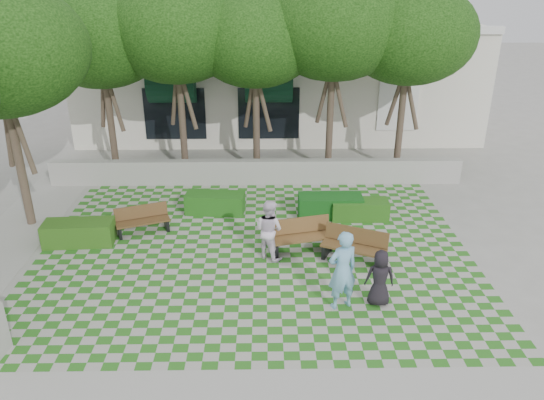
{
  "coord_description": "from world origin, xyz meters",
  "views": [
    {
      "loc": [
        0.29,
        -11.98,
        7.37
      ],
      "look_at": [
        0.5,
        1.5,
        1.4
      ],
      "focal_mm": 35.0,
      "sensor_mm": 36.0,
      "label": 1
    }
  ],
  "objects_px": {
    "hedge_midright": "(330,206)",
    "hedge_west": "(79,233)",
    "hedge_east": "(360,209)",
    "bench_mid": "(301,236)",
    "hedge_midleft": "(215,203)",
    "bench_west": "(142,220)",
    "person_blue": "(342,270)",
    "person_white": "(269,230)",
    "bench_east": "(354,246)",
    "person_dark": "(380,278)"
  },
  "relations": [
    {
      "from": "hedge_midright",
      "to": "hedge_midleft",
      "type": "distance_m",
      "value": 3.71
    },
    {
      "from": "person_blue",
      "to": "hedge_east",
      "type": "bearing_deg",
      "value": -124.88
    },
    {
      "from": "hedge_midleft",
      "to": "person_dark",
      "type": "relative_size",
      "value": 1.34
    },
    {
      "from": "bench_mid",
      "to": "person_white",
      "type": "height_order",
      "value": "person_white"
    },
    {
      "from": "person_dark",
      "to": "person_white",
      "type": "bearing_deg",
      "value": -37.25
    },
    {
      "from": "hedge_west",
      "to": "hedge_east",
      "type": "bearing_deg",
      "value": 10.37
    },
    {
      "from": "bench_west",
      "to": "person_blue",
      "type": "bearing_deg",
      "value": -56.19
    },
    {
      "from": "hedge_midright",
      "to": "person_dark",
      "type": "relative_size",
      "value": 1.43
    },
    {
      "from": "bench_east",
      "to": "hedge_east",
      "type": "bearing_deg",
      "value": 102.0
    },
    {
      "from": "hedge_midright",
      "to": "hedge_midleft",
      "type": "relative_size",
      "value": 1.07
    },
    {
      "from": "hedge_east",
      "to": "hedge_midright",
      "type": "xyz_separation_m",
      "value": [
        -0.91,
        0.19,
        0.04
      ]
    },
    {
      "from": "bench_mid",
      "to": "person_dark",
      "type": "height_order",
      "value": "person_dark"
    },
    {
      "from": "bench_mid",
      "to": "person_white",
      "type": "distance_m",
      "value": 1.05
    },
    {
      "from": "bench_mid",
      "to": "hedge_midleft",
      "type": "height_order",
      "value": "bench_mid"
    },
    {
      "from": "hedge_east",
      "to": "person_white",
      "type": "bearing_deg",
      "value": -140.31
    },
    {
      "from": "hedge_midright",
      "to": "hedge_midleft",
      "type": "height_order",
      "value": "hedge_midright"
    },
    {
      "from": "hedge_west",
      "to": "person_dark",
      "type": "xyz_separation_m",
      "value": [
        8.03,
        -3.1,
        0.36
      ]
    },
    {
      "from": "bench_east",
      "to": "hedge_midleft",
      "type": "relative_size",
      "value": 0.97
    },
    {
      "from": "hedge_west",
      "to": "person_white",
      "type": "distance_m",
      "value": 5.55
    },
    {
      "from": "bench_east",
      "to": "bench_west",
      "type": "height_order",
      "value": "bench_east"
    },
    {
      "from": "hedge_midright",
      "to": "hedge_west",
      "type": "distance_m",
      "value": 7.64
    },
    {
      "from": "hedge_east",
      "to": "hedge_midright",
      "type": "bearing_deg",
      "value": 168.26
    },
    {
      "from": "hedge_midright",
      "to": "hedge_west",
      "type": "height_order",
      "value": "hedge_midright"
    },
    {
      "from": "bench_west",
      "to": "bench_east",
      "type": "bearing_deg",
      "value": -36.93
    },
    {
      "from": "bench_west",
      "to": "bench_mid",
      "type": "bearing_deg",
      "value": -34.66
    },
    {
      "from": "bench_mid",
      "to": "hedge_east",
      "type": "distance_m",
      "value": 2.85
    },
    {
      "from": "person_dark",
      "to": "hedge_midleft",
      "type": "bearing_deg",
      "value": -46.57
    },
    {
      "from": "bench_east",
      "to": "person_dark",
      "type": "relative_size",
      "value": 1.3
    },
    {
      "from": "bench_east",
      "to": "bench_mid",
      "type": "relative_size",
      "value": 0.99
    },
    {
      "from": "bench_west",
      "to": "hedge_east",
      "type": "distance_m",
      "value": 6.72
    },
    {
      "from": "person_dark",
      "to": "hedge_midright",
      "type": "bearing_deg",
      "value": -79.34
    },
    {
      "from": "hedge_midright",
      "to": "person_white",
      "type": "relative_size",
      "value": 1.18
    },
    {
      "from": "bench_west",
      "to": "hedge_west",
      "type": "relative_size",
      "value": 0.85
    },
    {
      "from": "hedge_midleft",
      "to": "hedge_west",
      "type": "distance_m",
      "value": 4.27
    },
    {
      "from": "person_blue",
      "to": "person_white",
      "type": "relative_size",
      "value": 1.16
    },
    {
      "from": "bench_west",
      "to": "hedge_midleft",
      "type": "bearing_deg",
      "value": 13.39
    },
    {
      "from": "hedge_east",
      "to": "hedge_midright",
      "type": "distance_m",
      "value": 0.93
    },
    {
      "from": "bench_east",
      "to": "hedge_midleft",
      "type": "distance_m",
      "value": 5.12
    },
    {
      "from": "bench_west",
      "to": "hedge_east",
      "type": "height_order",
      "value": "bench_west"
    },
    {
      "from": "person_dark",
      "to": "bench_mid",
      "type": "bearing_deg",
      "value": -53.62
    },
    {
      "from": "person_blue",
      "to": "bench_west",
      "type": "bearing_deg",
      "value": -55.88
    },
    {
      "from": "hedge_east",
      "to": "hedge_midleft",
      "type": "xyz_separation_m",
      "value": [
        -4.61,
        0.53,
        0.02
      ]
    },
    {
      "from": "person_blue",
      "to": "hedge_midright",
      "type": "bearing_deg",
      "value": -114.02
    },
    {
      "from": "hedge_east",
      "to": "person_blue",
      "type": "xyz_separation_m",
      "value": [
        -1.24,
        -4.75,
        0.68
      ]
    },
    {
      "from": "hedge_midleft",
      "to": "person_dark",
      "type": "height_order",
      "value": "person_dark"
    },
    {
      "from": "person_blue",
      "to": "person_dark",
      "type": "bearing_deg",
      "value": 166.77
    },
    {
      "from": "hedge_midright",
      "to": "person_blue",
      "type": "distance_m",
      "value": 4.99
    },
    {
      "from": "bench_mid",
      "to": "bench_east",
      "type": "bearing_deg",
      "value": -37.29
    },
    {
      "from": "bench_west",
      "to": "person_blue",
      "type": "height_order",
      "value": "person_blue"
    },
    {
      "from": "hedge_midleft",
      "to": "person_blue",
      "type": "height_order",
      "value": "person_blue"
    }
  ]
}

